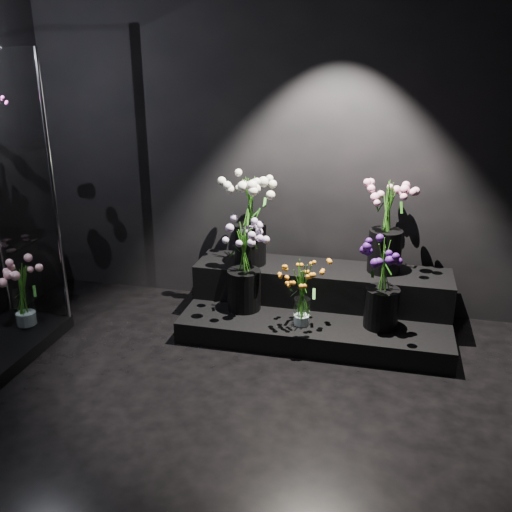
% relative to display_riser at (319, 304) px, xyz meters
% --- Properties ---
extents(floor, '(4.00, 4.00, 0.00)m').
position_rel_display_riser_xyz_m(floor, '(-0.47, -1.60, -0.18)').
color(floor, black).
rests_on(floor, ground).
extents(wall_back, '(4.00, 0.00, 4.00)m').
position_rel_display_riser_xyz_m(wall_back, '(-0.47, 0.40, 1.22)').
color(wall_back, black).
rests_on(wall_back, floor).
extents(display_riser, '(2.00, 0.89, 0.44)m').
position_rel_display_riser_xyz_m(display_riser, '(0.00, 0.00, 0.00)').
color(display_riser, black).
rests_on(display_riser, floor).
extents(bouquet_orange_bells, '(0.34, 0.34, 0.49)m').
position_rel_display_riser_xyz_m(bouquet_orange_bells, '(-0.08, -0.34, 0.24)').
color(bouquet_orange_bells, white).
rests_on(bouquet_orange_bells, display_riser).
extents(bouquet_lilac, '(0.44, 0.44, 0.70)m').
position_rel_display_riser_xyz_m(bouquet_lilac, '(-0.56, -0.17, 0.38)').
color(bouquet_lilac, black).
rests_on(bouquet_lilac, display_riser).
extents(bouquet_purple, '(0.37, 0.37, 0.67)m').
position_rel_display_riser_xyz_m(bouquet_purple, '(0.48, -0.24, 0.34)').
color(bouquet_purple, black).
rests_on(bouquet_purple, display_riser).
extents(bouquet_cream_roses, '(0.49, 0.49, 0.70)m').
position_rel_display_riser_xyz_m(bouquet_cream_roses, '(-0.57, 0.09, 0.68)').
color(bouquet_cream_roses, black).
rests_on(bouquet_cream_roses, display_riser).
extents(bouquet_pink_roses, '(0.49, 0.49, 0.72)m').
position_rel_display_riser_xyz_m(bouquet_pink_roses, '(0.47, 0.16, 0.67)').
color(bouquet_pink_roses, black).
rests_on(bouquet_pink_roses, display_riser).
extents(bouquet_case_base_pink, '(0.39, 0.39, 0.48)m').
position_rel_display_riser_xyz_m(bouquet_case_base_pink, '(-2.13, -0.68, 0.17)').
color(bouquet_case_base_pink, white).
rests_on(bouquet_case_base_pink, display_case).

